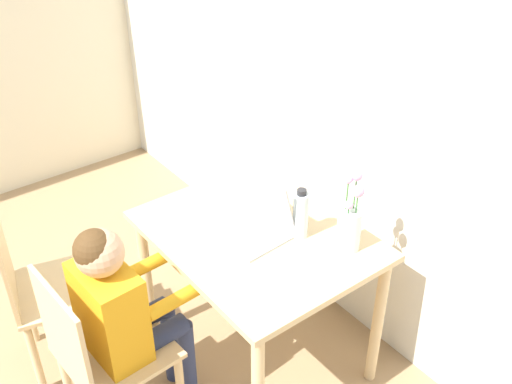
# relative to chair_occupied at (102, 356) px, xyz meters

# --- Properties ---
(wall_back) EXTENTS (6.40, 0.05, 2.50)m
(wall_back) POSITION_rel_chair_occupied_xyz_m (0.03, 1.32, 0.80)
(wall_back) COLOR silver
(wall_back) RESTS_ON ground_plane
(dining_table) EXTENTS (0.97, 0.76, 0.73)m
(dining_table) POSITION_rel_chair_occupied_xyz_m (0.04, 0.74, 0.18)
(dining_table) COLOR #D6B784
(dining_table) RESTS_ON ground_plane
(chair_occupied) EXTENTS (0.42, 0.42, 0.86)m
(chair_occupied) POSITION_rel_chair_occupied_xyz_m (0.00, 0.00, 0.00)
(chair_occupied) COLOR #D6B784
(chair_occupied) RESTS_ON ground_plane
(chair_spare) EXTENTS (0.49, 0.49, 0.86)m
(chair_spare) POSITION_rel_chair_occupied_xyz_m (-0.52, -0.03, 0.00)
(chair_spare) COLOR #D6B784
(chair_spare) RESTS_ON ground_plane
(person_seated) EXTENTS (0.32, 0.44, 1.03)m
(person_seated) POSITION_rel_chair_occupied_xyz_m (-0.01, 0.12, 0.20)
(person_seated) COLOR orange
(person_seated) RESTS_ON ground_plane
(laptop) EXTENTS (0.35, 0.28, 0.26)m
(laptop) POSITION_rel_chair_occupied_xyz_m (-0.00, 0.75, 0.35)
(laptop) COLOR #B2B2B7
(laptop) RESTS_ON dining_table
(flower_vase) EXTENTS (0.10, 0.10, 0.36)m
(flower_vase) POSITION_rel_chair_occupied_xyz_m (0.34, 0.97, 0.41)
(flower_vase) COLOR silver
(flower_vase) RESTS_ON dining_table
(water_bottle) EXTENTS (0.06, 0.06, 0.23)m
(water_bottle) POSITION_rel_chair_occupied_xyz_m (0.16, 0.87, 0.39)
(water_bottle) COLOR silver
(water_bottle) RESTS_ON dining_table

